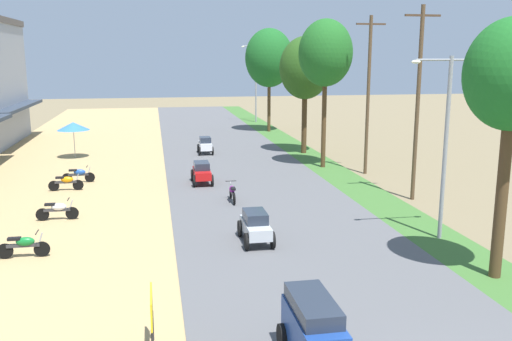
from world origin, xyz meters
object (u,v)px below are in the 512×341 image
(parked_motorbike_nearest, at_px, (24,244))
(median_tree_third, at_px, (305,68))
(car_van_blue, at_px, (313,329))
(car_hatchback_white, at_px, (205,145))
(parked_motorbike_third, at_px, (66,182))
(street_signboard, at_px, (152,310))
(car_sedan_silver, at_px, (256,225))
(parked_motorbike_second, at_px, (58,209))
(streetlamp_mid, at_px, (256,78))
(utility_pole_near, at_px, (418,101))
(streetlamp_near, at_px, (446,135))
(median_tree_second, at_px, (326,54))
(motorbike_ahead_second, at_px, (232,192))
(median_tree_fourth, at_px, (269,58))
(car_sedan_red, at_px, (202,172))
(parked_motorbike_fourth, at_px, (79,174))
(vendor_umbrella, at_px, (73,126))
(utility_pole_far, at_px, (368,93))

(parked_motorbike_nearest, xyz_separation_m, median_tree_third, (15.51, 19.36, 5.66))
(car_van_blue, distance_m, car_hatchback_white, 28.98)
(parked_motorbike_third, xyz_separation_m, street_signboard, (4.48, -17.52, 0.55))
(car_sedan_silver, height_order, car_hatchback_white, car_hatchback_white)
(parked_motorbike_nearest, bearing_deg, parked_motorbike_second, 84.78)
(streetlamp_mid, distance_m, utility_pole_near, 33.99)
(street_signboard, height_order, streetlamp_near, streetlamp_near)
(streetlamp_mid, bearing_deg, median_tree_second, -90.60)
(utility_pole_near, bearing_deg, median_tree_third, 97.50)
(parked_motorbike_second, relative_size, motorbike_ahead_second, 1.00)
(median_tree_fourth, height_order, car_sedan_red, median_tree_fourth)
(parked_motorbike_third, bearing_deg, car_hatchback_white, 50.25)
(car_sedan_silver, bearing_deg, parked_motorbike_second, 150.66)
(parked_motorbike_fourth, relative_size, motorbike_ahead_second, 1.00)
(parked_motorbike_third, distance_m, streetlamp_near, 19.35)
(utility_pole_near, bearing_deg, streetlamp_near, -106.40)
(median_tree_second, bearing_deg, vendor_umbrella, 158.89)
(utility_pole_near, bearing_deg, parked_motorbike_second, -177.45)
(median_tree_second, relative_size, car_sedan_silver, 4.11)
(median_tree_second, bearing_deg, car_sedan_silver, -116.73)
(parked_motorbike_second, height_order, streetlamp_near, streetlamp_near)
(median_tree_fourth, distance_m, utility_pole_far, 20.02)
(parked_motorbike_second, height_order, vendor_umbrella, vendor_umbrella)
(utility_pole_far, relative_size, car_sedan_silver, 4.17)
(vendor_umbrella, height_order, utility_pole_far, utility_pole_far)
(parked_motorbike_nearest, relative_size, streetlamp_mid, 0.22)
(utility_pole_far, distance_m, car_hatchback_white, 13.07)
(street_signboard, xyz_separation_m, car_sedan_red, (2.75, 17.90, -0.37))
(parked_motorbike_fourth, relative_size, median_tree_second, 0.19)
(parked_motorbike_second, distance_m, car_van_blue, 15.40)
(median_tree_third, distance_m, car_sedan_silver, 21.21)
(parked_motorbike_third, xyz_separation_m, median_tree_second, (15.33, 3.73, 6.68))
(median_tree_second, xyz_separation_m, car_sedan_red, (-8.10, -3.35, -6.49))
(streetlamp_near, height_order, car_sedan_red, streetlamp_near)
(parked_motorbike_second, xyz_separation_m, car_van_blue, (7.64, -13.37, 0.47))
(parked_motorbike_nearest, bearing_deg, streetlamp_near, -2.33)
(parked_motorbike_second, relative_size, parked_motorbike_third, 1.00)
(parked_motorbike_second, height_order, car_hatchback_white, car_hatchback_white)
(streetlamp_near, xyz_separation_m, utility_pole_far, (1.75, 12.39, 0.74))
(parked_motorbike_third, xyz_separation_m, car_sedan_silver, (8.38, -10.08, 0.19))
(median_tree_second, relative_size, car_sedan_red, 4.11)
(parked_motorbike_second, relative_size, parked_motorbike_fourth, 1.00)
(median_tree_third, bearing_deg, parked_motorbike_second, -135.67)
(car_sedan_silver, height_order, motorbike_ahead_second, car_sedan_silver)
(streetlamp_near, xyz_separation_m, utility_pole_near, (1.77, 6.01, 0.76))
(median_tree_third, relative_size, car_sedan_red, 3.73)
(streetlamp_mid, relative_size, car_van_blue, 3.42)
(median_tree_fourth, height_order, streetlamp_near, median_tree_fourth)
(median_tree_second, xyz_separation_m, utility_pole_far, (2.02, -2.21, -2.33))
(utility_pole_near, xyz_separation_m, car_van_blue, (-9.29, -14.12, -3.90))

